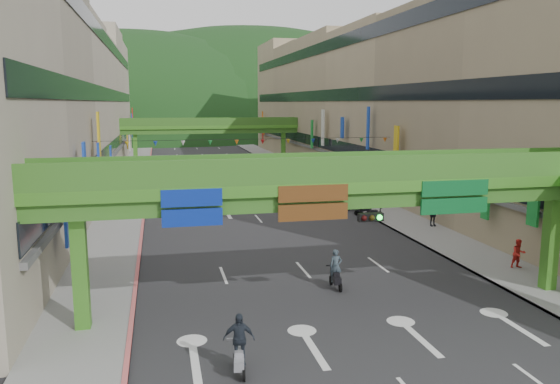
{
  "coord_description": "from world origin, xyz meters",
  "views": [
    {
      "loc": [
        -7.72,
        -16.58,
        9.32
      ],
      "look_at": [
        0.0,
        18.0,
        3.5
      ],
      "focal_mm": 35.0,
      "sensor_mm": 36.0,
      "label": 1
    }
  ],
  "objects_px": {
    "scooter_rider_mid": "(291,189)",
    "pedestrian_red": "(518,256)",
    "overpass_near": "(364,198)",
    "car_silver": "(212,190)",
    "car_yellow": "(208,160)",
    "scooter_rider_near": "(336,271)"
  },
  "relations": [
    {
      "from": "scooter_rider_mid",
      "to": "pedestrian_red",
      "type": "distance_m",
      "value": 26.28
    },
    {
      "from": "overpass_near",
      "to": "car_silver",
      "type": "xyz_separation_m",
      "value": [
        -3.64,
        31.76,
        -4.46
      ]
    },
    {
      "from": "scooter_rider_mid",
      "to": "pedestrian_red",
      "type": "height_order",
      "value": "scooter_rider_mid"
    },
    {
      "from": "overpass_near",
      "to": "car_yellow",
      "type": "relative_size",
      "value": 6.4
    },
    {
      "from": "car_silver",
      "to": "car_yellow",
      "type": "bearing_deg",
      "value": 83.11
    },
    {
      "from": "scooter_rider_near",
      "to": "overpass_near",
      "type": "bearing_deg",
      "value": -87.91
    },
    {
      "from": "scooter_rider_mid",
      "to": "pedestrian_red",
      "type": "relative_size",
      "value": 1.12
    },
    {
      "from": "pedestrian_red",
      "to": "scooter_rider_near",
      "type": "bearing_deg",
      "value": -173.09
    },
    {
      "from": "overpass_near",
      "to": "scooter_rider_near",
      "type": "distance_m",
      "value": 5.4
    },
    {
      "from": "car_yellow",
      "to": "pedestrian_red",
      "type": "height_order",
      "value": "pedestrian_red"
    },
    {
      "from": "car_yellow",
      "to": "pedestrian_red",
      "type": "relative_size",
      "value": 2.66
    },
    {
      "from": "scooter_rider_near",
      "to": "car_yellow",
      "type": "bearing_deg",
      "value": 91.26
    },
    {
      "from": "car_silver",
      "to": "car_yellow",
      "type": "height_order",
      "value": "car_yellow"
    },
    {
      "from": "pedestrian_red",
      "to": "car_yellow",
      "type": "bearing_deg",
      "value": 105.72
    },
    {
      "from": "pedestrian_red",
      "to": "overpass_near",
      "type": "bearing_deg",
      "value": -156.37
    },
    {
      "from": "scooter_rider_near",
      "to": "car_silver",
      "type": "relative_size",
      "value": 0.45
    },
    {
      "from": "overpass_near",
      "to": "scooter_rider_near",
      "type": "bearing_deg",
      "value": 92.09
    },
    {
      "from": "overpass_near",
      "to": "pedestrian_red",
      "type": "xyz_separation_m",
      "value": [
        10.82,
        3.94,
        -4.38
      ]
    },
    {
      "from": "car_silver",
      "to": "pedestrian_red",
      "type": "xyz_separation_m",
      "value": [
        14.46,
        -27.82,
        0.08
      ]
    },
    {
      "from": "car_silver",
      "to": "pedestrian_red",
      "type": "distance_m",
      "value": 31.35
    },
    {
      "from": "scooter_rider_near",
      "to": "pedestrian_red",
      "type": "height_order",
      "value": "scooter_rider_near"
    },
    {
      "from": "scooter_rider_near",
      "to": "scooter_rider_mid",
      "type": "xyz_separation_m",
      "value": [
        3.98,
        25.97,
        -0.01
      ]
    }
  ]
}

